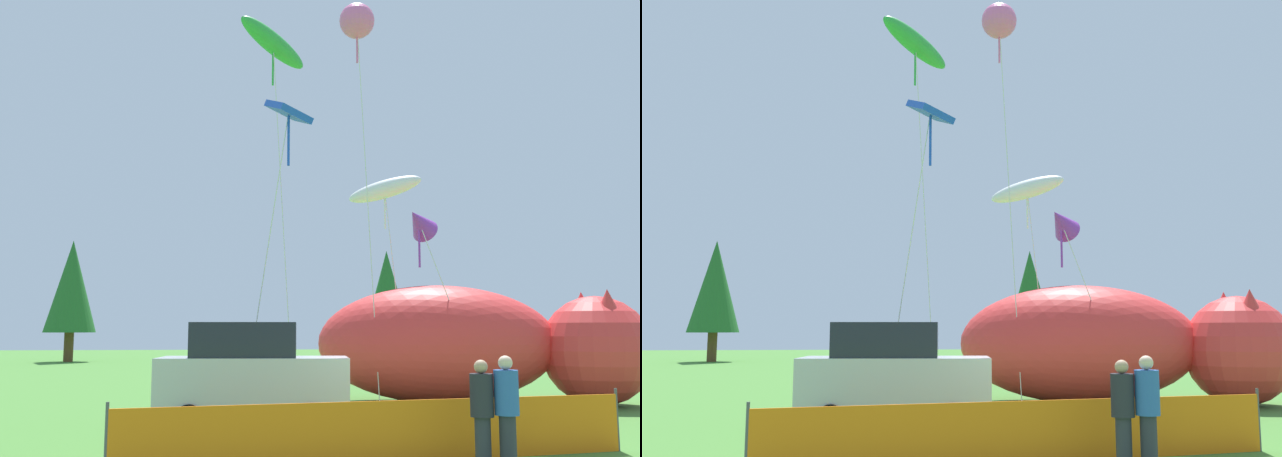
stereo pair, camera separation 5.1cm
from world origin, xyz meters
The scene contains 14 objects.
ground_plane centered at (0.00, 0.00, 0.00)m, with size 120.00×120.00×0.00m, color #477F33.
parked_car centered at (-2.89, 0.86, 1.08)m, with size 4.18×2.05×2.24m.
folding_chair centered at (1.96, 0.49, 0.49)m, with size 0.65×0.65×0.85m.
inflatable_cat centered at (3.42, 5.13, 1.55)m, with size 9.51×5.24×3.35m.
safety_fence centered at (-0.79, -3.50, 0.48)m, with size 8.46×1.52×1.06m.
spectator_in_grey_shirt centered at (0.89, -4.22, 0.92)m, with size 0.37×0.37×1.69m.
spectator_in_yellow_shirt centered at (0.53, -4.13, 0.89)m, with size 0.35×0.35×1.63m.
kite_purple_delta centered at (1.82, 4.64, 5.09)m, with size 2.28×1.71×5.67m.
kite_green_fish centered at (-2.33, 5.38, 10.49)m, with size 2.44×2.26×11.24m.
kite_pink_octopus centered at (0.12, 4.87, 11.09)m, with size 1.04×1.04×11.65m.
kite_blue_box centered at (-2.11, 1.39, 7.05)m, with size 1.61×1.46×7.52m.
kite_white_ghost centered at (1.45, 7.66, 6.61)m, with size 2.59×1.83×7.25m.
horizon_tree_east centered at (6.72, 33.43, 4.59)m, with size 3.13×3.13×7.47m.
horizon_tree_west centered at (-14.31, 33.25, 4.85)m, with size 3.31×3.31×7.89m.
Camera 1 is at (-3.10, -14.88, 2.09)m, focal length 40.00 mm.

